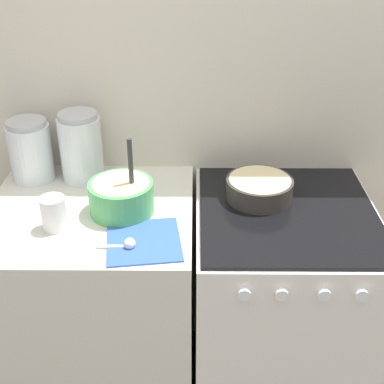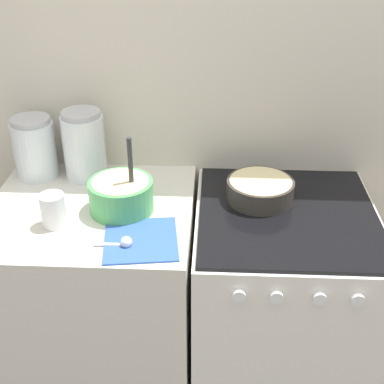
{
  "view_description": "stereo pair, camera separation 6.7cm",
  "coord_description": "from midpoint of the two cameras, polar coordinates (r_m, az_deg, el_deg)",
  "views": [
    {
      "loc": [
        0.01,
        -1.22,
        1.84
      ],
      "look_at": [
        -0.0,
        0.37,
        0.94
      ],
      "focal_mm": 50.0,
      "sensor_mm": 36.0,
      "label": 1
    },
    {
      "loc": [
        0.08,
        -1.22,
        1.84
      ],
      "look_at": [
        -0.0,
        0.37,
        0.94
      ],
      "focal_mm": 50.0,
      "sensor_mm": 36.0,
      "label": 2
    }
  ],
  "objects": [
    {
      "name": "wall_back",
      "position": [
        2.02,
        -0.89,
        11.07
      ],
      "size": [
        4.42,
        0.05,
        2.4
      ],
      "color": "beige",
      "rests_on": "ground_plane"
    },
    {
      "name": "countertop_cabinet",
      "position": [
        2.13,
        -10.74,
        -12.11
      ],
      "size": [
        0.71,
        0.66,
        0.89
      ],
      "color": "silver",
      "rests_on": "ground_plane"
    },
    {
      "name": "stove",
      "position": [
        2.11,
        8.21,
        -12.29
      ],
      "size": [
        0.63,
        0.68,
        0.89
      ],
      "color": "white",
      "rests_on": "ground_plane"
    },
    {
      "name": "mixing_bowl",
      "position": [
        1.81,
        -8.6,
        -0.36
      ],
      "size": [
        0.22,
        0.22,
        0.27
      ],
      "color": "#4CA559",
      "rests_on": "countertop_cabinet"
    },
    {
      "name": "baking_pan",
      "position": [
        1.89,
        6.19,
        0.41
      ],
      "size": [
        0.24,
        0.24,
        0.08
      ],
      "color": "#38332D",
      "rests_on": "stove"
    },
    {
      "name": "storage_jar_left",
      "position": [
        2.08,
        -17.68,
        3.86
      ],
      "size": [
        0.16,
        0.16,
        0.23
      ],
      "color": "silver",
      "rests_on": "countertop_cabinet"
    },
    {
      "name": "storage_jar_middle",
      "position": [
        2.03,
        -12.65,
        4.26
      ],
      "size": [
        0.16,
        0.16,
        0.26
      ],
      "color": "silver",
      "rests_on": "countertop_cabinet"
    },
    {
      "name": "tin_can",
      "position": [
        1.77,
        -15.59,
        -2.22
      ],
      "size": [
        0.08,
        0.08,
        0.11
      ],
      "color": "silver",
      "rests_on": "countertop_cabinet"
    },
    {
      "name": "recipe_page",
      "position": [
        1.68,
        -6.32,
        -5.24
      ],
      "size": [
        0.26,
        0.27,
        0.01
      ],
      "color": "#3359B2",
      "rests_on": "countertop_cabinet"
    },
    {
      "name": "measuring_spoon",
      "position": [
        1.65,
        -8.24,
        -5.55
      ],
      "size": [
        0.12,
        0.04,
        0.04
      ],
      "color": "white",
      "rests_on": "countertop_cabinet"
    }
  ]
}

